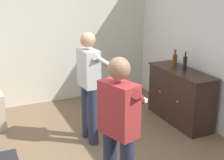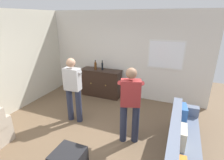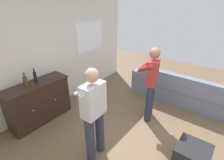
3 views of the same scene
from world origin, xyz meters
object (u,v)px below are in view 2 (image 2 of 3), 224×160
Objects in this scene: sideboard_cabinet at (101,83)px; person_standing_left at (73,87)px; bottle_wine_green at (95,66)px; bottle_liquor_amber at (102,66)px; person_standing_right at (130,102)px; couch at (181,150)px.

sideboard_cabinet is 1.72m from person_standing_left.
bottle_liquor_amber is (0.23, 0.04, 0.00)m from bottle_wine_green.
sideboard_cabinet is 0.59m from bottle_liquor_amber.
person_standing_right is (1.57, -1.90, 0.47)m from sideboard_cabinet.
sideboard_cabinet is 0.62m from bottle_wine_green.
bottle_liquor_amber is at bearing 139.47° from couch.
bottle_liquor_amber is at bearing 9.81° from bottle_wine_green.
couch is 7.94× the size of bottle_liquor_amber.
person_standing_right is at bearing -9.10° from person_standing_left.
person_standing_left reaches higher than bottle_liquor_amber.
person_standing_left is (0.02, -1.65, 0.47)m from sideboard_cabinet.
bottle_wine_green is (-0.19, -0.01, 0.59)m from sideboard_cabinet.
person_standing_left is at bearing -89.25° from sideboard_cabinet.
bottle_wine_green is 0.19× the size of person_standing_left.
bottle_wine_green is 0.98× the size of bottle_liquor_amber.
person_standing_left is at bearing -90.75° from bottle_liquor_amber.
person_standing_right reaches higher than bottle_liquor_amber.
couch is 8.14× the size of bottle_wine_green.
person_standing_right is at bearing -51.57° from bottle_liquor_amber.
bottle_liquor_amber is 0.19× the size of person_standing_left.
person_standing_right is at bearing -50.40° from sideboard_cabinet.
bottle_wine_green is 0.24m from bottle_liquor_amber.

